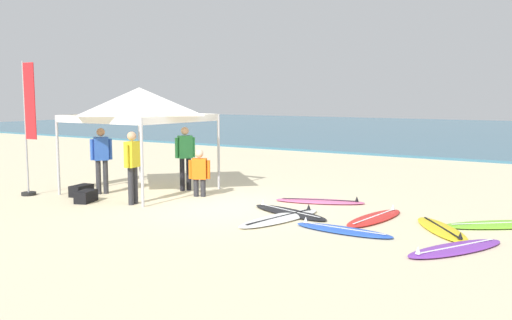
% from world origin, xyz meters
% --- Properties ---
extents(ground_plane, '(80.00, 80.00, 0.00)m').
position_xyz_m(ground_plane, '(0.00, 0.00, 0.00)').
color(ground_plane, beige).
extents(sea, '(80.00, 36.00, 0.10)m').
position_xyz_m(sea, '(0.00, 30.21, 0.05)').
color(sea, '#386B84').
rests_on(sea, ground).
extents(canopy_tent, '(3.05, 3.05, 2.75)m').
position_xyz_m(canopy_tent, '(-2.93, 0.45, 2.39)').
color(canopy_tent, '#B7B7BC').
rests_on(canopy_tent, ground).
extents(surfboard_red, '(0.80, 2.14, 0.19)m').
position_xyz_m(surfboard_red, '(3.48, 0.61, 0.04)').
color(surfboard_red, red).
rests_on(surfboard_red, ground).
extents(surfboard_lime, '(2.30, 2.09, 0.19)m').
position_xyz_m(surfboard_lime, '(5.80, 1.39, 0.04)').
color(surfboard_lime, '#7AD12D').
rests_on(surfboard_lime, ground).
extents(surfboard_black, '(2.20, 1.19, 0.19)m').
position_xyz_m(surfboard_black, '(1.72, 0.15, 0.04)').
color(surfboard_black, black).
rests_on(surfboard_black, ground).
extents(surfboard_pink, '(2.19, 1.27, 0.19)m').
position_xyz_m(surfboard_pink, '(1.74, 1.63, 0.04)').
color(surfboard_pink, pink).
rests_on(surfboard_pink, ground).
extents(surfboard_purple, '(1.49, 2.14, 0.19)m').
position_xyz_m(surfboard_purple, '(5.42, -0.88, 0.04)').
color(surfboard_purple, purple).
rests_on(surfboard_purple, ground).
extents(surfboard_yellow, '(1.63, 1.96, 0.19)m').
position_xyz_m(surfboard_yellow, '(4.89, 0.34, 0.04)').
color(surfboard_yellow, yellow).
rests_on(surfboard_yellow, ground).
extents(surfboard_blue, '(1.99, 0.62, 0.19)m').
position_xyz_m(surfboard_blue, '(3.35, -0.71, 0.04)').
color(surfboard_blue, blue).
rests_on(surfboard_blue, ground).
extents(surfboard_white, '(1.05, 2.43, 0.19)m').
position_xyz_m(surfboard_white, '(1.85, -0.46, 0.04)').
color(surfboard_white, white).
rests_on(surfboard_white, ground).
extents(person_yellow, '(0.29, 0.54, 1.71)m').
position_xyz_m(person_yellow, '(-1.89, -0.89, 0.99)').
color(person_yellow, '#2D2D33').
rests_on(person_yellow, ground).
extents(person_blue, '(0.39, 0.46, 1.71)m').
position_xyz_m(person_blue, '(-3.56, -0.32, 0.99)').
color(person_blue, '#2D2D33').
rests_on(person_blue, ground).
extents(person_green, '(0.38, 0.47, 1.71)m').
position_xyz_m(person_green, '(-2.05, 1.22, 0.99)').
color(person_green, black).
rests_on(person_green, ground).
extents(person_orange, '(0.50, 0.36, 1.20)m').
position_xyz_m(person_orange, '(-1.19, 0.73, 0.66)').
color(person_orange, '#2D2D33').
rests_on(person_orange, ground).
extents(banner_flag, '(0.60, 0.36, 3.40)m').
position_xyz_m(banner_flag, '(-4.88, -1.48, 1.57)').
color(banner_flag, '#99999E').
rests_on(banner_flag, ground).
extents(gear_bag_near_tent, '(0.51, 0.67, 0.28)m').
position_xyz_m(gear_bag_near_tent, '(-3.02, -1.32, 0.14)').
color(gear_bag_near_tent, black).
rests_on(gear_bag_near_tent, ground).
extents(gear_bag_by_pole, '(0.42, 0.65, 0.28)m').
position_xyz_m(gear_bag_by_pole, '(-3.78, -0.82, 0.14)').
color(gear_bag_by_pole, black).
rests_on(gear_bag_by_pole, ground).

